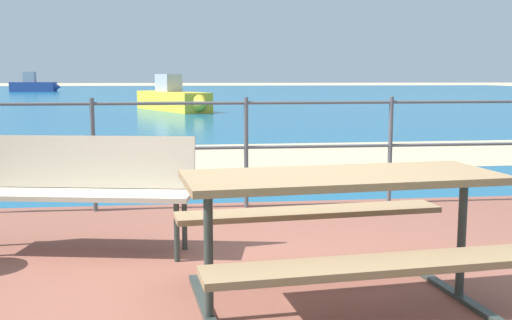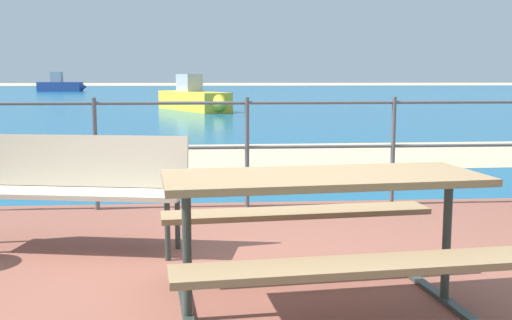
{
  "view_description": "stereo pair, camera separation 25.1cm",
  "coord_description": "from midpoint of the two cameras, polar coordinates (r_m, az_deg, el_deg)",
  "views": [
    {
      "loc": [
        -0.62,
        -3.61,
        1.36
      ],
      "look_at": [
        0.07,
        2.15,
        0.57
      ],
      "focal_mm": 42.97,
      "sensor_mm": 36.0,
      "label": 1
    },
    {
      "loc": [
        -0.37,
        -3.64,
        1.36
      ],
      "look_at": [
        0.07,
        2.15,
        0.57
      ],
      "focal_mm": 42.97,
      "sensor_mm": 36.0,
      "label": 2
    }
  ],
  "objects": [
    {
      "name": "railing_fence",
      "position": [
        6.04,
        0.35,
        2.04
      ],
      "size": [
        5.94,
        0.04,
        1.1
      ],
      "color": "#4C5156",
      "rests_on": "patio_paving"
    },
    {
      "name": "boat_mid",
      "position": [
        24.44,
        -5.52,
        5.67
      ],
      "size": [
        3.03,
        5.17,
        1.43
      ],
      "rotation": [
        0.0,
        0.0,
        5.14
      ],
      "color": "yellow",
      "rests_on": "sea_water"
    },
    {
      "name": "sea_water",
      "position": [
        43.65,
        -3.76,
        6.02
      ],
      "size": [
        90.0,
        90.0,
        0.01
      ],
      "primitive_type": "cube",
      "color": "#145B84",
      "rests_on": "ground"
    },
    {
      "name": "beach_strip",
      "position": [
        10.47,
        -1.64,
        0.37
      ],
      "size": [
        54.06,
        4.5,
        0.01
      ],
      "primitive_type": "cube",
      "rotation": [
        0.0,
        0.0,
        0.02
      ],
      "color": "tan",
      "rests_on": "ground"
    },
    {
      "name": "park_bench",
      "position": [
        4.76,
        -14.87,
        -1.83
      ],
      "size": [
        1.71,
        0.72,
        0.86
      ],
      "rotation": [
        0.0,
        0.0,
        -0.19
      ],
      "color": "#BCAD93",
      "rests_on": "patio_paving"
    },
    {
      "name": "patio_paving",
      "position": [
        3.89,
        3.28,
        -12.21
      ],
      "size": [
        6.4,
        5.2,
        0.06
      ],
      "primitive_type": "cube",
      "color": "brown",
      "rests_on": "ground"
    },
    {
      "name": "ground_plane",
      "position": [
        3.9,
        3.28,
        -12.62
      ],
      "size": [
        240.0,
        240.0,
        0.0
      ],
      "primitive_type": "plane",
      "color": "tan"
    },
    {
      "name": "picnic_table",
      "position": [
        3.39,
        8.32,
        -4.61
      ],
      "size": [
        1.86,
        1.57,
        0.78
      ],
      "rotation": [
        0.0,
        0.0,
        0.1
      ],
      "color": "#8C704C",
      "rests_on": "patio_paving"
    },
    {
      "name": "boat_near",
      "position": [
        57.21,
        -17.58,
        6.62
      ],
      "size": [
        4.28,
        1.6,
        1.73
      ],
      "rotation": [
        0.0,
        0.0,
        6.23
      ],
      "color": "#2D478C",
      "rests_on": "sea_water"
    }
  ]
}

